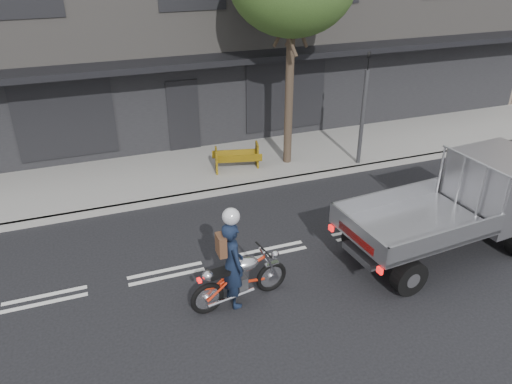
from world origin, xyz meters
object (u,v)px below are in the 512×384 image
Objects in this scene: traffic_light_pole at (363,116)px; rider at (232,264)px; flatbed_ute at (484,194)px; construction_barrier at (239,159)px; motorcycle at (240,278)px.

rider is (-5.55, -4.71, -0.76)m from traffic_light_pole.
rider is 0.37× the size of flatbed_ute.
construction_barrier is at bearing 169.56° from traffic_light_pole.
flatbed_ute is 3.55× the size of construction_barrier.
construction_barrier is (1.93, 5.37, -0.36)m from rider.
flatbed_ute is at bearing -85.13° from traffic_light_pole.
traffic_light_pole reaches higher than flatbed_ute.
rider is 5.95m from flatbed_ute.
traffic_light_pole is at bearing 32.75° from motorcycle.
motorcycle reaches higher than construction_barrier.
traffic_light_pole is 4.61m from flatbed_ute.
rider reaches higher than construction_barrier.
rider is at bearing -109.80° from construction_barrier.
traffic_light_pole is 3.84m from construction_barrier.
motorcycle is 0.42× the size of flatbed_ute.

